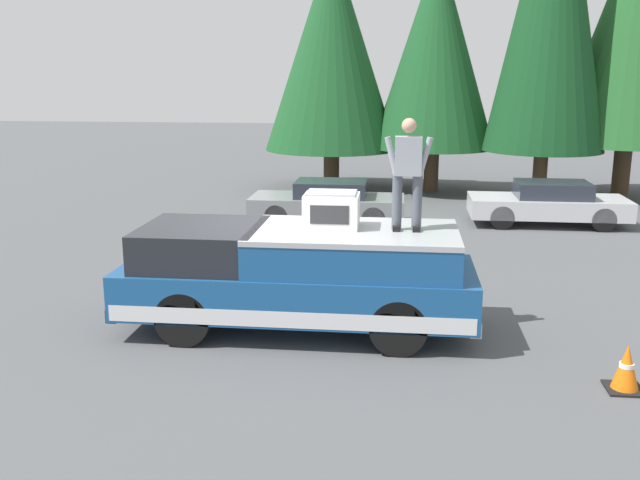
{
  "coord_description": "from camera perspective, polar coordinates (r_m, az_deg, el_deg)",
  "views": [
    {
      "loc": [
        -10.76,
        -1.88,
        4.01
      ],
      "look_at": [
        0.28,
        -0.61,
        1.35
      ],
      "focal_mm": 39.66,
      "sensor_mm": 36.0,
      "label": 1
    }
  ],
  "objects": [
    {
      "name": "conifer_far_left",
      "position": [
        24.98,
        24.14,
        15.54
      ],
      "size": [
        4.59,
        4.59,
        9.12
      ],
      "color": "#4C3826",
      "rests_on": "ground"
    },
    {
      "name": "traffic_cone",
      "position": [
        10.01,
        23.48,
        -9.53
      ],
      "size": [
        0.47,
        0.47,
        0.62
      ],
      "color": "black",
      "rests_on": "ground"
    },
    {
      "name": "parked_car_grey",
      "position": [
        19.01,
        0.67,
        3.07
      ],
      "size": [
        1.64,
        4.1,
        1.16
      ],
      "color": "gray",
      "rests_on": "ground"
    },
    {
      "name": "person_on_truck_bed",
      "position": [
        10.7,
        7.1,
        5.52
      ],
      "size": [
        0.29,
        0.72,
        1.69
      ],
      "color": "#4C515B",
      "rests_on": "pickup_truck"
    },
    {
      "name": "ground_plane",
      "position": [
        11.63,
        -3.15,
        -6.72
      ],
      "size": [
        90.0,
        90.0,
        0.0
      ],
      "primitive_type": "plane",
      "color": "#4C4F51"
    },
    {
      "name": "pickup_truck",
      "position": [
        11.11,
        -1.8,
        -2.95
      ],
      "size": [
        2.01,
        5.54,
        1.65
      ],
      "color": "navy",
      "rests_on": "ground"
    },
    {
      "name": "conifer_center_left",
      "position": [
        24.29,
        9.32,
        14.96
      ],
      "size": [
        4.11,
        4.11,
        7.97
      ],
      "color": "#4C3826",
      "rests_on": "ground"
    },
    {
      "name": "compressor_unit",
      "position": [
        10.91,
        0.94,
        2.45
      ],
      "size": [
        0.65,
        0.84,
        0.56
      ],
      "color": "white",
      "rests_on": "pickup_truck"
    },
    {
      "name": "conifer_center_right",
      "position": [
        24.64,
        0.96,
        15.25
      ],
      "size": [
        4.57,
        4.57,
        8.22
      ],
      "color": "#4C3826",
      "rests_on": "ground"
    },
    {
      "name": "parked_car_silver",
      "position": [
        19.81,
        17.96,
        2.83
      ],
      "size": [
        1.64,
        4.1,
        1.16
      ],
      "color": "silver",
      "rests_on": "ground"
    }
  ]
}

